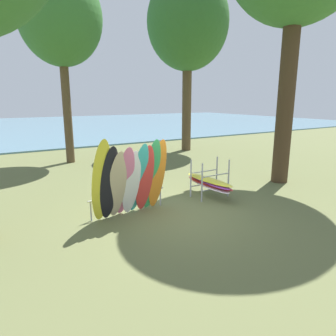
{
  "coord_description": "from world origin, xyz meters",
  "views": [
    {
      "loc": [
        -4.33,
        -6.66,
        3.19
      ],
      "look_at": [
        0.38,
        1.11,
        1.1
      ],
      "focal_mm": 32.29,
      "sensor_mm": 36.0,
      "label": 1
    }
  ],
  "objects_px": {
    "tree_mid_behind": "(60,18)",
    "leaning_board_pile": "(131,180)",
    "tree_far_left_back": "(188,23)",
    "board_storage_rack": "(209,182)"
  },
  "relations": [
    {
      "from": "tree_far_left_back",
      "to": "board_storage_rack",
      "type": "height_order",
      "value": "tree_far_left_back"
    },
    {
      "from": "leaning_board_pile",
      "to": "board_storage_rack",
      "type": "distance_m",
      "value": 2.95
    },
    {
      "from": "tree_mid_behind",
      "to": "board_storage_rack",
      "type": "distance_m",
      "value": 10.59
    },
    {
      "from": "tree_mid_behind",
      "to": "board_storage_rack",
      "type": "bearing_deg",
      "value": -72.56
    },
    {
      "from": "tree_far_left_back",
      "to": "leaning_board_pile",
      "type": "xyz_separation_m",
      "value": [
        -7.57,
        -8.34,
        -6.43
      ]
    },
    {
      "from": "board_storage_rack",
      "to": "tree_mid_behind",
      "type": "bearing_deg",
      "value": 107.44
    },
    {
      "from": "tree_mid_behind",
      "to": "board_storage_rack",
      "type": "xyz_separation_m",
      "value": [
        2.54,
        -8.09,
        -6.34
      ]
    },
    {
      "from": "tree_mid_behind",
      "to": "leaning_board_pile",
      "type": "relative_size",
      "value": 3.89
    },
    {
      "from": "leaning_board_pile",
      "to": "tree_far_left_back",
      "type": "bearing_deg",
      "value": 47.78
    },
    {
      "from": "tree_mid_behind",
      "to": "leaning_board_pile",
      "type": "height_order",
      "value": "tree_mid_behind"
    }
  ]
}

